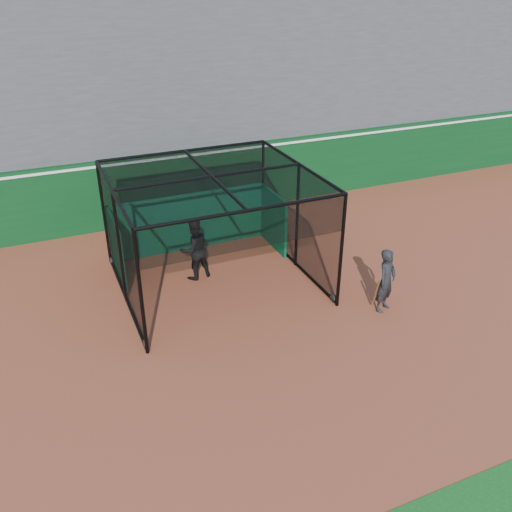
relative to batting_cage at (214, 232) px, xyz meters
name	(u,v)px	position (x,y,z in m)	size (l,w,h in m)	color
ground	(285,341)	(0.60, -3.43, -1.63)	(120.00, 120.00, 0.00)	brown
outfield_wall	(184,183)	(0.60, 5.07, -0.34)	(50.00, 0.50, 2.50)	#0A3C17
grandstand	(151,75)	(0.60, 8.85, 2.85)	(50.00, 7.85, 8.95)	#4C4C4F
batting_cage	(214,232)	(0.00, 0.00, 0.00)	(5.35, 5.13, 3.26)	black
batter	(194,249)	(-0.46, 0.48, -0.69)	(0.91, 0.71, 1.88)	black
on_deck_player	(386,281)	(3.67, -3.18, -0.74)	(0.78, 0.68, 1.79)	black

